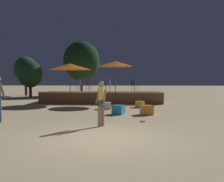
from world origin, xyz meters
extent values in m
plane|color=#D1B784|center=(0.00, 0.00, 0.00)|extent=(120.00, 120.00, 0.00)
cube|color=brown|center=(-0.92, 11.41, 0.39)|extent=(8.79, 2.81, 0.78)
cube|color=#CCB793|center=(-0.92, 10.04, 0.82)|extent=(8.79, 0.12, 0.08)
cylinder|color=brown|center=(0.11, 9.99, 1.32)|extent=(0.05, 0.05, 2.63)
cone|color=orange|center=(0.11, 9.99, 2.81)|extent=(2.46, 2.46, 0.36)
sphere|color=orange|center=(0.11, 9.99, 3.03)|extent=(0.08, 0.08, 0.08)
cylinder|color=brown|center=(-3.13, 10.39, 1.21)|extent=(0.05, 0.05, 2.42)
cone|color=orange|center=(-3.13, 10.39, 2.64)|extent=(2.99, 2.99, 0.44)
sphere|color=orange|center=(-3.13, 10.39, 2.90)|extent=(0.08, 0.08, 0.08)
cube|color=#2D9EDB|center=(0.38, 5.11, 0.23)|extent=(0.70, 0.70, 0.46)
cube|color=orange|center=(1.77, 5.00, 0.23)|extent=(0.65, 0.65, 0.47)
cube|color=white|center=(-0.35, 7.25, 0.20)|extent=(0.58, 0.58, 0.40)
cube|color=yellow|center=(1.68, 8.24, 0.19)|extent=(0.61, 0.61, 0.38)
cylinder|color=#2D4C7F|center=(-4.41, 2.59, 0.44)|extent=(0.13, 0.13, 0.87)
cylinder|color=brown|center=(-4.37, 2.79, 1.24)|extent=(0.21, 0.23, 0.59)
cylinder|color=#997051|center=(-0.18, 1.94, 0.39)|extent=(0.13, 0.13, 0.78)
cylinder|color=#997051|center=(-0.28, 1.81, 0.39)|extent=(0.13, 0.13, 0.78)
cylinder|color=#2D4C7F|center=(-0.23, 1.88, 0.86)|extent=(0.20, 0.20, 0.24)
cylinder|color=#D8D14C|center=(-0.23, 1.88, 1.18)|extent=(0.20, 0.20, 0.60)
cylinder|color=#997051|center=(-0.36, 1.98, 1.11)|extent=(0.22, 0.19, 0.53)
cylinder|color=#997051|center=(-0.10, 1.78, 1.11)|extent=(0.17, 0.15, 0.54)
sphere|color=#997051|center=(-0.23, 1.88, 1.59)|extent=(0.21, 0.21, 0.21)
cylinder|color=#47474C|center=(-0.59, 11.19, 1.09)|extent=(0.02, 0.02, 0.45)
cylinder|color=#47474C|center=(-0.65, 10.90, 1.09)|extent=(0.02, 0.02, 0.45)
cylinder|color=#47474C|center=(-0.30, 11.13, 1.09)|extent=(0.02, 0.02, 0.45)
cylinder|color=#47474C|center=(-0.36, 10.84, 1.09)|extent=(0.02, 0.02, 0.45)
cylinder|color=#47474C|center=(-0.48, 11.02, 1.31)|extent=(0.40, 0.40, 0.02)
cube|color=#47474C|center=(-0.31, 10.98, 1.54)|extent=(0.10, 0.36, 0.45)
cylinder|color=#1E4C47|center=(1.54, 11.62, 1.09)|extent=(0.02, 0.02, 0.45)
cylinder|color=#1E4C47|center=(1.75, 11.83, 1.09)|extent=(0.02, 0.02, 0.45)
cylinder|color=#1E4C47|center=(1.32, 11.83, 1.09)|extent=(0.02, 0.02, 0.45)
cylinder|color=#1E4C47|center=(1.54, 12.05, 1.09)|extent=(0.02, 0.02, 0.45)
cylinder|color=#1E4C47|center=(1.54, 11.83, 1.31)|extent=(0.40, 0.40, 0.02)
cube|color=#1E4C47|center=(1.42, 11.95, 1.54)|extent=(0.27, 0.28, 0.45)
cylinder|color=#47474C|center=(-1.74, 11.63, 1.09)|extent=(0.02, 0.02, 0.45)
cylinder|color=#47474C|center=(-1.93, 11.85, 1.09)|extent=(0.02, 0.02, 0.45)
cylinder|color=#47474C|center=(-1.96, 11.43, 1.09)|extent=(0.02, 0.02, 0.45)
cylinder|color=#47474C|center=(-2.16, 11.66, 1.09)|extent=(0.02, 0.02, 0.45)
cylinder|color=#47474C|center=(-1.95, 11.64, 1.31)|extent=(0.40, 0.40, 0.02)
cube|color=#47474C|center=(-2.08, 11.53, 1.54)|extent=(0.26, 0.29, 0.45)
cylinder|color=#2D3338|center=(-2.90, 12.21, 1.09)|extent=(0.02, 0.02, 0.45)
cylinder|color=#2D3338|center=(-3.01, 11.93, 1.09)|extent=(0.02, 0.02, 0.45)
cylinder|color=#2D3338|center=(-2.62, 12.10, 1.09)|extent=(0.02, 0.02, 0.45)
cylinder|color=#2D3338|center=(-2.73, 11.82, 1.09)|extent=(0.02, 0.02, 0.45)
cylinder|color=#2D3338|center=(-2.82, 12.01, 1.31)|extent=(0.40, 0.40, 0.02)
cube|color=#2D3338|center=(-2.66, 11.95, 1.54)|extent=(0.17, 0.34, 0.45)
cylinder|color=#E54C99|center=(1.41, 2.95, 0.02)|extent=(0.25, 0.25, 0.03)
cylinder|color=#3D2B1C|center=(-8.50, 17.12, 0.58)|extent=(0.28, 0.28, 1.16)
ellipsoid|color=#19381E|center=(-8.50, 17.12, 2.25)|extent=(2.41, 2.41, 2.65)
cylinder|color=#3D2B1C|center=(-9.65, 18.95, 0.82)|extent=(0.28, 0.28, 1.64)
ellipsoid|color=#1E4223|center=(-9.65, 18.95, 2.77)|extent=(2.51, 2.51, 2.76)
cylinder|color=#3D2B1C|center=(-3.83, 19.91, 0.98)|extent=(0.28, 0.28, 1.95)
ellipsoid|color=black|center=(-3.83, 19.91, 3.73)|extent=(3.94, 3.94, 4.34)
camera|label=1|loc=(0.51, -7.29, 1.76)|focal=40.00mm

